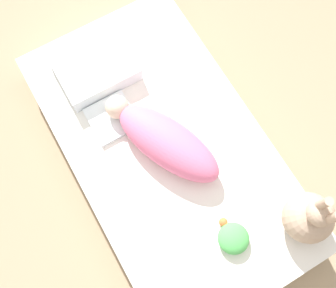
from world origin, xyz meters
TOP-DOWN VIEW (x-y plane):
  - ground_plane at (0.00, 0.00)m, footprint 12.00×12.00m
  - bed_mattress at (0.00, 0.00)m, footprint 1.47×0.82m
  - burp_cloth at (0.24, 0.15)m, footprint 0.20×0.20m
  - swaddled_baby at (0.01, 0.00)m, footprint 0.58×0.38m
  - pillow at (0.49, 0.10)m, footprint 0.31×0.34m
  - bunny_plush at (-0.55, -0.32)m, footprint 0.20×0.20m
  - turtle_plush at (-0.47, -0.03)m, footprint 0.16×0.13m

SIDE VIEW (x-z plane):
  - ground_plane at x=0.00m, z-range 0.00..0.00m
  - bed_mattress at x=0.00m, z-range 0.00..0.21m
  - burp_cloth at x=0.24m, z-range 0.21..0.23m
  - turtle_plush at x=-0.47m, z-range 0.21..0.27m
  - pillow at x=0.49m, z-range 0.21..0.29m
  - swaddled_baby at x=0.01m, z-range 0.21..0.36m
  - bunny_plush at x=-0.55m, z-range 0.15..0.51m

